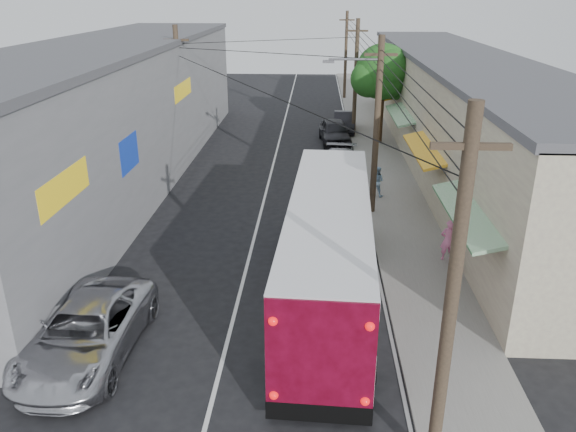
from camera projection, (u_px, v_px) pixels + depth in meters
The scene contains 13 objects.
ground at pixel (214, 395), 14.49m from camera, with size 120.00×120.00×0.00m, color black.
sidewalk at pixel (383, 169), 32.69m from camera, with size 3.00×80.00×0.12m, color slate.
building_right at pixel (459, 110), 33.18m from camera, with size 7.09×40.00×6.25m.
building_left at pixel (112, 111), 30.19m from camera, with size 7.20×36.00×7.25m.
utility_poles at pixel (327, 97), 31.63m from camera, with size 11.80×45.28×8.00m.
street_tree at pixel (384, 74), 36.53m from camera, with size 4.40×4.00×6.60m.
coach_bus at pixel (329, 248), 18.43m from camera, with size 3.30×12.39×3.54m.
jeepney at pixel (87, 332), 15.76m from camera, with size 2.62×5.69×1.58m, color #BABBC2.
parked_suv at pixel (339, 167), 30.71m from camera, with size 2.09×5.15×1.49m, color #A1A0A8.
parked_car_mid at pixel (335, 132), 38.10m from camera, with size 1.88×4.67×1.59m, color black.
parked_car_far at pixel (344, 122), 41.22m from camera, with size 1.51×4.33×1.43m, color black.
pedestrian_near at pixel (448, 240), 21.24m from camera, with size 0.59×0.39×1.61m, color pink.
pedestrian_far at pixel (377, 181), 27.91m from camera, with size 0.74×0.58×1.53m, color #93B7D6.
Camera 1 is at (2.51, -11.60, 9.70)m, focal length 35.00 mm.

